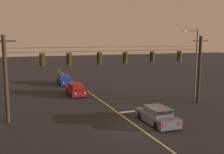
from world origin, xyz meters
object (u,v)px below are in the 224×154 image
object	(u,v)px
traffic_light_leftmost	(43,60)
traffic_light_centre	(100,58)
traffic_light_rightmost	(153,57)
car_oncoming_trailing	(65,80)
traffic_light_right_inner	(126,58)
car_waiting_near_lane	(157,116)
traffic_light_far_right	(180,56)
car_oncoming_lead	(76,89)
traffic_light_left_inner	(70,59)
street_lamp_corner	(194,58)

from	to	relation	value
traffic_light_leftmost	traffic_light_centre	distance (m)	4.99
traffic_light_rightmost	car_oncoming_trailing	distance (m)	18.00
traffic_light_right_inner	car_waiting_near_lane	xyz separation A→B (m)	(0.80, -4.52, -4.37)
traffic_light_leftmost	traffic_light_rightmost	world-z (taller)	same
traffic_light_leftmost	car_waiting_near_lane	world-z (taller)	traffic_light_leftmost
traffic_light_right_inner	traffic_light_far_right	distance (m)	5.95
traffic_light_right_inner	traffic_light_rightmost	size ratio (longest dim) A/B	1.00
car_waiting_near_lane	car_oncoming_lead	distance (m)	13.56
traffic_light_left_inner	street_lamp_corner	size ratio (longest dim) A/B	0.16
car_oncoming_trailing	traffic_light_centre	bearing A→B (deg)	-88.89
car_waiting_near_lane	car_oncoming_trailing	bearing A→B (deg)	99.81
traffic_light_left_inner	traffic_light_leftmost	bearing A→B (deg)	180.00
traffic_light_right_inner	traffic_light_far_right	size ratio (longest dim) A/B	1.00
traffic_light_leftmost	car_oncoming_lead	distance (m)	10.63
traffic_light_centre	car_oncoming_trailing	size ratio (longest dim) A/B	0.28
traffic_light_left_inner	traffic_light_rightmost	distance (m)	8.11
car_waiting_near_lane	street_lamp_corner	bearing A→B (deg)	37.20
traffic_light_centre	car_waiting_near_lane	distance (m)	7.11
traffic_light_centre	car_oncoming_trailing	distance (m)	17.08
traffic_light_centre	car_oncoming_lead	xyz separation A→B (m)	(-0.38, 8.52, -4.37)
traffic_light_far_right	traffic_light_rightmost	bearing A→B (deg)	180.00
traffic_light_leftmost	street_lamp_corner	distance (m)	16.64
car_waiting_near_lane	traffic_light_far_right	bearing A→B (deg)	41.29
traffic_light_leftmost	traffic_light_rightmost	distance (m)	10.36
car_waiting_near_lane	car_oncoming_lead	bearing A→B (deg)	105.85
traffic_light_left_inner	car_oncoming_lead	size ratio (longest dim) A/B	0.28
traffic_light_left_inner	car_oncoming_lead	bearing A→B (deg)	74.56
car_oncoming_trailing	traffic_light_left_inner	bearing A→B (deg)	-98.34
traffic_light_leftmost	traffic_light_far_right	bearing A→B (deg)	0.00
car_waiting_near_lane	street_lamp_corner	distance (m)	11.10
car_waiting_near_lane	car_oncoming_lead	xyz separation A→B (m)	(-3.70, 13.04, -0.00)
traffic_light_centre	traffic_light_right_inner	bearing A→B (deg)	0.00
traffic_light_left_inner	traffic_light_centre	world-z (taller)	same
traffic_light_leftmost	street_lamp_corner	size ratio (longest dim) A/B	0.16
traffic_light_left_inner	car_oncoming_lead	distance (m)	9.86
traffic_light_leftmost	traffic_light_left_inner	world-z (taller)	same
car_waiting_near_lane	street_lamp_corner	world-z (taller)	street_lamp_corner
car_waiting_near_lane	car_oncoming_trailing	size ratio (longest dim) A/B	0.98
traffic_light_leftmost	traffic_light_left_inner	bearing A→B (deg)	0.00
car_oncoming_lead	traffic_light_far_right	bearing A→B (deg)	-43.90
car_oncoming_trailing	street_lamp_corner	bearing A→B (deg)	-51.22
traffic_light_leftmost	car_waiting_near_lane	size ratio (longest dim) A/B	0.28
traffic_light_left_inner	traffic_light_centre	distance (m)	2.74
traffic_light_left_inner	street_lamp_corner	world-z (taller)	street_lamp_corner
traffic_light_far_right	car_waiting_near_lane	world-z (taller)	traffic_light_far_right
traffic_light_left_inner	traffic_light_right_inner	size ratio (longest dim) A/B	1.00
traffic_light_left_inner	street_lamp_corner	bearing A→B (deg)	6.89
traffic_light_rightmost	traffic_light_far_right	xyz separation A→B (m)	(3.10, 0.00, 0.00)
traffic_light_leftmost	street_lamp_corner	world-z (taller)	street_lamp_corner
traffic_light_centre	traffic_light_rightmost	size ratio (longest dim) A/B	1.00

